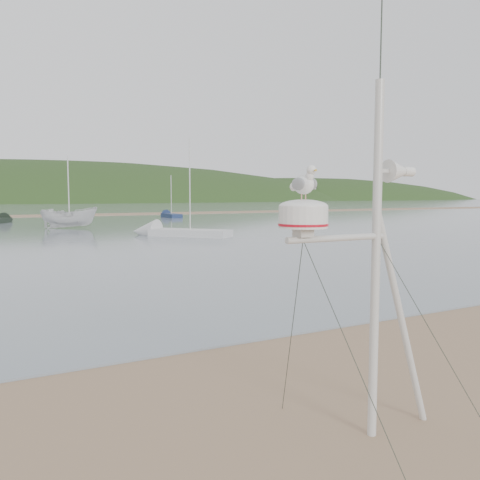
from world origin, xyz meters
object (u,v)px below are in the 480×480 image
sailboat_dark_mid (1,220)px  mast_rig (373,337)px  sailboat_blue_far (168,215)px  boat_white (69,201)px  sailboat_white_near (164,232)px

sailboat_dark_mid → mast_rig: bearing=-89.3°
sailboat_blue_far → mast_rig: bearing=-108.5°
sailboat_dark_mid → boat_white: bearing=-69.4°
sailboat_white_near → sailboat_blue_far: sailboat_white_near is taller
sailboat_blue_far → sailboat_white_near: bearing=-111.3°
boat_white → sailboat_blue_far: (15.38, 16.54, -2.11)m
boat_white → sailboat_dark_mid: (-4.67, 12.43, -2.11)m
boat_white → sailboat_dark_mid: bearing=33.3°
boat_white → sailboat_blue_far: bearing=-30.2°
sailboat_dark_mid → sailboat_white_near: bearing=-69.5°
mast_rig → sailboat_white_near: sailboat_white_near is taller
sailboat_white_near → sailboat_blue_far: 30.32m
mast_rig → sailboat_white_near: (8.42, 29.74, -0.96)m
mast_rig → sailboat_blue_far: 61.17m
mast_rig → boat_white: bearing=84.4°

